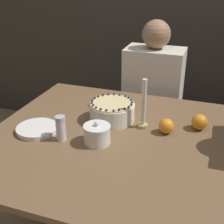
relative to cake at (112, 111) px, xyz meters
name	(u,v)px	position (x,y,z in m)	size (l,w,h in m)	color
dining_table	(109,154)	(0.04, -0.17, -0.16)	(1.20, 1.18, 0.73)	brown
cake	(112,111)	(0.00, 0.00, 0.00)	(0.25, 0.25, 0.11)	white
sugar_bowl	(97,134)	(0.01, -0.25, 0.00)	(0.13, 0.13, 0.12)	white
sugar_shaker	(61,128)	(-0.16, -0.28, 0.01)	(0.05, 0.05, 0.13)	white
plate_stack	(37,129)	(-0.32, -0.25, -0.04)	(0.21, 0.21, 0.02)	white
candle	(143,109)	(0.18, -0.03, 0.06)	(0.06, 0.06, 0.27)	tan
orange_fruit_0	(166,126)	(0.31, -0.05, -0.01)	(0.08, 0.08, 0.08)	orange
orange_fruit_1	(99,100)	(-0.14, 0.15, -0.02)	(0.07, 0.07, 0.07)	orange
orange_fruit_2	(199,122)	(0.46, 0.05, -0.01)	(0.08, 0.08, 0.08)	orange
person_man_blue_shirt	(151,113)	(0.09, 0.61, -0.27)	(0.40, 0.34, 1.18)	#473D33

